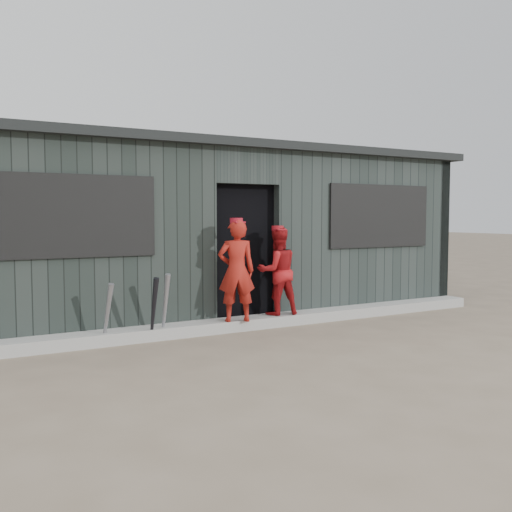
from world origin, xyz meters
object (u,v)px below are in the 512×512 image
bat_mid (165,306)px  bat_right (154,310)px  player_red_right (277,271)px  player_grey_back (241,277)px  bat_left (107,314)px  player_red_left (236,271)px  dugout (205,232)px

bat_mid → bat_right: 0.22m
player_red_right → player_grey_back: 0.71m
bat_left → player_red_left: 1.77m
bat_right → player_red_right: (1.93, 0.26, 0.36)m
player_red_right → player_grey_back: (-0.24, 0.65, -0.13)m
bat_mid → bat_right: bat_mid is taller
bat_left → bat_right: bearing=-10.5°
bat_mid → dugout: size_ratio=0.10×
bat_left → bat_right: (0.54, -0.10, 0.03)m
bat_right → player_grey_back: size_ratio=0.66×
bat_right → player_grey_back: player_grey_back is taller
bat_left → bat_mid: bearing=0.7°
bat_left → player_red_right: bearing=3.7°
bat_left → bat_right: 0.55m
bat_left → bat_mid: bat_mid is taller
dugout → bat_mid: bearing=-127.0°
bat_right → player_red_right: player_red_right is taller
bat_right → player_red_right: 1.98m
player_grey_back → player_red_left: bearing=36.6°
player_red_left → player_grey_back: bearing=-103.0°
bat_right → dugout: 2.63m
player_grey_back → player_red_right: bearing=88.2°
player_red_right → dugout: bearing=-69.8°
player_red_right → player_grey_back: bearing=-62.2°
bat_right → dugout: size_ratio=0.10×
player_red_right → bat_left: bearing=11.3°
player_red_left → player_red_right: (0.75, 0.18, -0.06)m
bat_left → player_red_left: bearing=-0.8°
player_red_right → bat_mid: bearing=12.5°
dugout → player_red_left: bearing=-101.6°
player_red_left → player_grey_back: 1.00m
bat_left → bat_mid: (0.73, 0.01, 0.04)m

